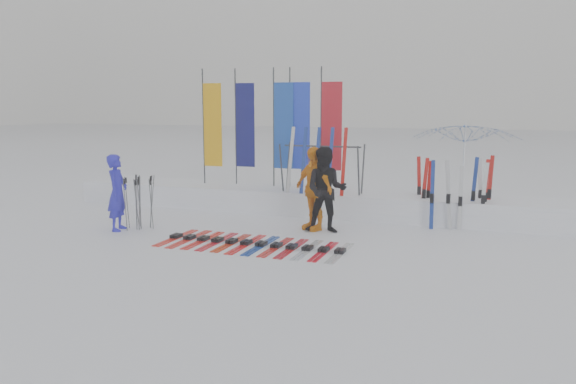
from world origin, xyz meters
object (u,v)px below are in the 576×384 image
at_px(person_blue, 117,193).
at_px(ski_rack, 322,162).
at_px(person_black, 326,190).
at_px(person_yellow, 314,189).
at_px(ski_row, 253,244).
at_px(tent_canopy, 464,168).

bearing_deg(person_blue, ski_rack, -65.88).
distance_m(person_blue, person_black, 4.68).
height_order(person_yellow, ski_rack, person_yellow).
xyz_separation_m(person_blue, person_black, (4.45, 1.43, 0.09)).
bearing_deg(ski_rack, person_yellow, -79.76).
height_order(ski_row, ski_rack, ski_rack).
relative_size(person_blue, person_yellow, 0.91).
bearing_deg(tent_canopy, ski_row, -127.71).
xyz_separation_m(person_black, ski_row, (-1.03, -1.65, -0.92)).
distance_m(person_black, ski_rack, 1.90).
distance_m(person_black, ski_row, 2.15).
relative_size(person_black, person_yellow, 1.01).
xyz_separation_m(person_blue, tent_canopy, (7.19, 4.66, 0.35)).
relative_size(person_black, tent_canopy, 0.71).
bearing_deg(person_yellow, ski_row, -81.03).
xyz_separation_m(person_black, ski_rack, (-0.63, 1.74, 0.43)).
height_order(person_blue, tent_canopy, tent_canopy).
distance_m(person_blue, ski_rack, 5.00).
distance_m(person_blue, tent_canopy, 8.57).
relative_size(person_black, ski_row, 0.50).
distance_m(ski_row, ski_rack, 3.67).
height_order(person_blue, person_black, person_black).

